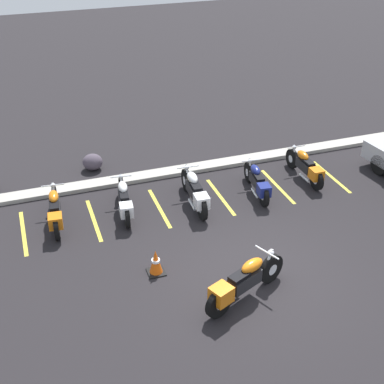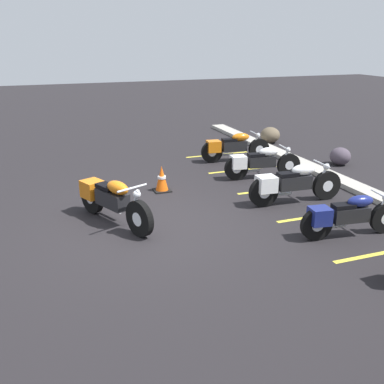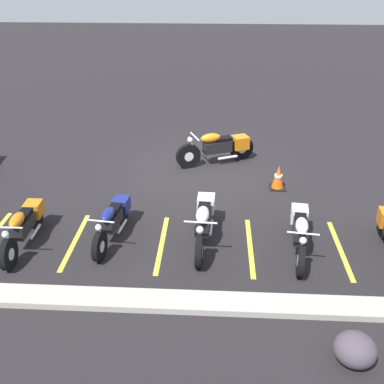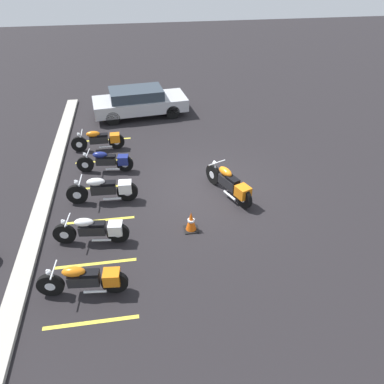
% 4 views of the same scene
% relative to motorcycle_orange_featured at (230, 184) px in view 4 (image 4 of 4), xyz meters
% --- Properties ---
extents(ground, '(60.00, 60.00, 0.00)m').
position_rel_motorcycle_orange_featured_xyz_m(ground, '(0.55, 0.62, -0.49)').
color(ground, black).
extents(motorcycle_orange_featured, '(2.20, 1.12, 0.92)m').
position_rel_motorcycle_orange_featured_xyz_m(motorcycle_orange_featured, '(0.00, 0.00, 0.00)').
color(motorcycle_orange_featured, black).
rests_on(motorcycle_orange_featured, ground).
extents(parked_bike_0, '(0.61, 2.13, 0.84)m').
position_rel_motorcycle_orange_featured_xyz_m(parked_bike_0, '(-3.42, 4.28, -0.04)').
color(parked_bike_0, black).
rests_on(parked_bike_0, ground).
extents(parked_bike_1, '(0.64, 2.08, 0.82)m').
position_rel_motorcycle_orange_featured_xyz_m(parked_bike_1, '(-1.61, 4.20, -0.05)').
color(parked_bike_1, black).
rests_on(parked_bike_1, ground).
extents(parked_bike_2, '(0.63, 2.25, 0.88)m').
position_rel_motorcycle_orange_featured_xyz_m(parked_bike_2, '(0.33, 3.96, -0.02)').
color(parked_bike_2, black).
rests_on(parked_bike_2, ground).
extents(parked_bike_3, '(0.62, 2.02, 0.80)m').
position_rel_motorcycle_orange_featured_xyz_m(parked_bike_3, '(2.22, 3.96, -0.07)').
color(parked_bike_3, black).
rests_on(parked_bike_3, ground).
extents(parked_bike_4, '(0.58, 2.07, 0.82)m').
position_rel_motorcycle_orange_featured_xyz_m(parked_bike_4, '(3.98, 4.29, -0.06)').
color(parked_bike_4, black).
rests_on(parked_bike_4, ground).
extents(car_silver, '(2.27, 4.47, 1.29)m').
position_rel_motorcycle_orange_featured_xyz_m(car_silver, '(7.27, 2.62, 0.19)').
color(car_silver, black).
rests_on(car_silver, ground).
extents(concrete_curb, '(18.00, 0.50, 0.12)m').
position_rel_motorcycle_orange_featured_xyz_m(concrete_curb, '(0.55, 5.98, -0.43)').
color(concrete_curb, '#A8A399').
rests_on(concrete_curb, ground).
extents(traffic_cone, '(0.40, 0.40, 0.63)m').
position_rel_motorcycle_orange_featured_xyz_m(traffic_cone, '(-1.50, 1.51, -0.19)').
color(traffic_cone, black).
rests_on(traffic_cone, ground).
extents(stall_line_0, '(0.10, 2.10, 0.00)m').
position_rel_motorcycle_orange_featured_xyz_m(stall_line_0, '(-4.30, 4.18, -0.49)').
color(stall_line_0, gold).
rests_on(stall_line_0, ground).
extents(stall_line_1, '(0.10, 2.10, 0.00)m').
position_rel_motorcycle_orange_featured_xyz_m(stall_line_1, '(-2.47, 4.18, -0.49)').
color(stall_line_1, gold).
rests_on(stall_line_1, ground).
extents(stall_line_2, '(0.10, 2.10, 0.00)m').
position_rel_motorcycle_orange_featured_xyz_m(stall_line_2, '(-0.64, 4.18, -0.49)').
color(stall_line_2, gold).
rests_on(stall_line_2, ground).
extents(stall_line_3, '(0.10, 2.10, 0.00)m').
position_rel_motorcycle_orange_featured_xyz_m(stall_line_3, '(1.18, 4.18, -0.49)').
color(stall_line_3, gold).
rests_on(stall_line_3, ground).
extents(stall_line_4, '(0.10, 2.10, 0.00)m').
position_rel_motorcycle_orange_featured_xyz_m(stall_line_4, '(3.01, 4.18, -0.49)').
color(stall_line_4, gold).
rests_on(stall_line_4, ground).
extents(stall_line_5, '(0.10, 2.10, 0.00)m').
position_rel_motorcycle_orange_featured_xyz_m(stall_line_5, '(4.84, 4.18, -0.49)').
color(stall_line_5, gold).
rests_on(stall_line_5, ground).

